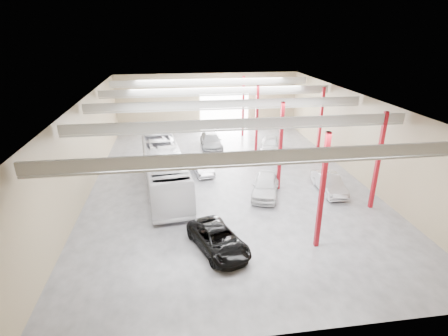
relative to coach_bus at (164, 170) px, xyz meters
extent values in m
cube|color=#504F55|center=(5.14, 0.83, -1.68)|extent=(22.00, 32.00, 0.01)
cube|color=#A5A5A1|center=(5.14, 0.83, 5.32)|extent=(22.00, 32.00, 0.12)
cube|color=#806B50|center=(5.14, 16.83, 1.82)|extent=(22.00, 0.12, 7.00)
cube|color=#806B50|center=(5.14, -15.17, 1.82)|extent=(22.00, 0.12, 7.00)
cube|color=#806B50|center=(-5.86, 0.83, 1.82)|extent=(0.12, 32.00, 7.00)
cube|color=#806B50|center=(16.14, 0.83, 1.82)|extent=(0.12, 32.00, 7.00)
cube|color=white|center=(7.14, 16.68, 0.82)|extent=(6.00, 0.20, 5.00)
cube|color=maroon|center=(8.94, -9.17, 1.82)|extent=(0.25, 0.25, 7.00)
cube|color=maroon|center=(8.94, -1.17, 1.82)|extent=(0.25, 0.25, 7.00)
cube|color=maroon|center=(8.94, 6.83, 1.82)|extent=(0.25, 0.25, 7.00)
cube|color=maroon|center=(8.94, 13.83, 1.82)|extent=(0.25, 0.25, 7.00)
cube|color=maroon|center=(14.64, -5.17, 1.82)|extent=(0.25, 0.25, 7.00)
cube|color=maroon|center=(14.64, 4.83, 1.82)|extent=(0.25, 0.25, 7.00)
cube|color=#AEAEAA|center=(5.14, -11.17, 4.87)|extent=(21.60, 0.15, 0.60)
cube|color=#AEAEAA|center=(5.14, -11.17, 4.47)|extent=(21.60, 0.10, 0.10)
cube|color=#AEAEAA|center=(5.14, -5.17, 4.87)|extent=(21.60, 0.15, 0.60)
cube|color=#AEAEAA|center=(5.14, -5.17, 4.47)|extent=(21.60, 0.10, 0.10)
cube|color=#AEAEAA|center=(5.14, 0.83, 4.87)|extent=(21.60, 0.15, 0.60)
cube|color=#AEAEAA|center=(5.14, 0.83, 4.47)|extent=(21.60, 0.10, 0.10)
cube|color=#AEAEAA|center=(5.14, 6.83, 4.87)|extent=(21.60, 0.15, 0.60)
cube|color=#AEAEAA|center=(5.14, 6.83, 4.47)|extent=(21.60, 0.10, 0.10)
cube|color=#AEAEAA|center=(5.14, 12.83, 4.87)|extent=(21.60, 0.15, 0.60)
cube|color=#AEAEAA|center=(5.14, 12.83, 4.47)|extent=(21.60, 0.10, 0.10)
imported|color=silver|center=(0.00, 0.00, 0.00)|extent=(4.20, 12.30, 3.36)
imported|color=black|center=(3.14, -8.75, -1.00)|extent=(3.75, 5.35, 1.36)
imported|color=silver|center=(7.64, -2.17, -0.87)|extent=(3.33, 5.10, 1.61)
imported|color=#A5A5AA|center=(3.14, 3.03, -1.00)|extent=(2.13, 4.29, 1.35)
imported|color=gray|center=(4.74, 9.83, -0.92)|extent=(2.17, 5.26, 1.52)
imported|color=#ADACB1|center=(12.72, -2.30, -0.96)|extent=(1.64, 4.39, 1.43)
imported|color=silver|center=(10.64, 7.57, -0.88)|extent=(3.19, 5.06, 1.60)
camera|label=1|loc=(1.06, -25.75, 10.34)|focal=28.00mm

